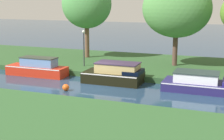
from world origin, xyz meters
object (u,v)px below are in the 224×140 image
at_px(willow_tree_left, 86,4).
at_px(red_narrowboat, 37,68).
at_px(black_barge, 115,74).
at_px(navy_cruiser, 201,83).
at_px(willow_tree_centre, 177,9).
at_px(mooring_post_near, 29,62).
at_px(channel_buoy, 66,87).
at_px(lamp_post, 84,44).

bearing_deg(willow_tree_left, red_narrowboat, -99.38).
height_order(black_barge, willow_tree_left, willow_tree_left).
height_order(navy_cruiser, willow_tree_centre, willow_tree_centre).
distance_m(willow_tree_centre, mooring_post_near, 12.74).
height_order(willow_tree_centre, channel_buoy, willow_tree_centre).
distance_m(willow_tree_left, mooring_post_near, 7.55).
bearing_deg(willow_tree_centre, mooring_post_near, -159.42).
relative_size(red_narrowboat, channel_buoy, 10.87).
height_order(lamp_post, channel_buoy, lamp_post).
height_order(navy_cruiser, mooring_post_near, navy_cruiser).
height_order(navy_cruiser, lamp_post, lamp_post).
relative_size(black_barge, navy_cruiser, 0.86).
relative_size(navy_cruiser, willow_tree_left, 0.66).
height_order(willow_tree_left, mooring_post_near, willow_tree_left).
relative_size(willow_tree_centre, channel_buoy, 15.81).
height_order(black_barge, navy_cruiser, black_barge).
xyz_separation_m(willow_tree_centre, channel_buoy, (-5.39, -8.70, -4.80)).
bearing_deg(navy_cruiser, willow_tree_centre, 115.78).
distance_m(navy_cruiser, willow_tree_left, 13.83).
bearing_deg(black_barge, lamp_post, 142.94).
xyz_separation_m(lamp_post, mooring_post_near, (-4.35, -1.42, -1.53)).
distance_m(red_narrowboat, navy_cruiser, 12.21).
bearing_deg(willow_tree_left, mooring_post_near, -118.31).
xyz_separation_m(red_narrowboat, mooring_post_near, (-1.73, 1.42, 0.12)).
bearing_deg(black_barge, willow_tree_left, 128.20).
bearing_deg(mooring_post_near, navy_cruiser, -5.80).
bearing_deg(mooring_post_near, black_barge, -9.92).
height_order(black_barge, lamp_post, lamp_post).
distance_m(black_barge, lamp_post, 4.98).
relative_size(navy_cruiser, willow_tree_centre, 0.68).
relative_size(black_barge, red_narrowboat, 0.86).
xyz_separation_m(willow_tree_left, channel_buoy, (3.00, -9.76, -5.09)).
relative_size(willow_tree_left, willow_tree_centre, 1.03).
relative_size(willow_tree_left, mooring_post_near, 11.54).
bearing_deg(black_barge, navy_cruiser, 0.00).
height_order(navy_cruiser, channel_buoy, navy_cruiser).
relative_size(black_barge, channel_buoy, 9.33).
xyz_separation_m(willow_tree_left, lamp_post, (1.51, -3.85, -3.07)).
distance_m(willow_tree_left, willow_tree_centre, 8.46).
bearing_deg(red_narrowboat, willow_tree_left, 80.62).
bearing_deg(channel_buoy, black_barge, 53.46).
relative_size(willow_tree_left, lamp_post, 2.45).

